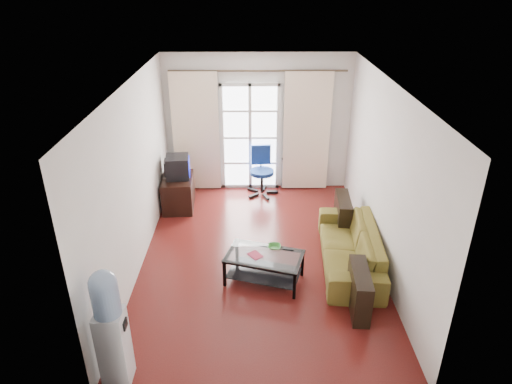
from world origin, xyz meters
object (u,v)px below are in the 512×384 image
sofa (350,247)px  tv_stand (178,192)px  coffee_table (264,264)px  task_chair (262,180)px  water_cooler (110,326)px  crt_tv (177,167)px

sofa → tv_stand: tv_stand is taller
sofa → coffee_table: sofa is taller
task_chair → water_cooler: water_cooler is taller
coffee_table → crt_tv: size_ratio=2.47×
tv_stand → water_cooler: 4.06m
sofa → crt_tv: size_ratio=4.33×
crt_tv → task_chair: bearing=12.5°
sofa → water_cooler: (-2.93, -2.17, 0.45)m
crt_tv → water_cooler: (-0.09, -4.08, -0.05)m
coffee_table → water_cooler: bearing=-133.0°
sofa → water_cooler: 3.68m
water_cooler → task_chair: bearing=70.0°
coffee_table → tv_stand: bearing=124.1°
sofa → water_cooler: bearing=-49.3°
coffee_table → water_cooler: water_cooler is taller
crt_tv → task_chair: size_ratio=0.51×
task_chair → water_cooler: size_ratio=0.67×
task_chair → tv_stand: bearing=-164.3°
crt_tv → task_chair: 1.73m
crt_tv → water_cooler: size_ratio=0.34×
coffee_table → tv_stand: 2.76m
crt_tv → water_cooler: 4.08m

